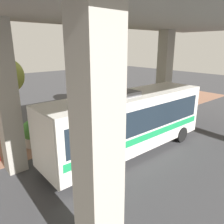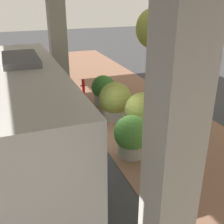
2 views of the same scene
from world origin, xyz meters
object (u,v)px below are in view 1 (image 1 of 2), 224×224
at_px(planter_front, 62,125).
at_px(planter_extra, 33,133).
at_px(bus, 129,119).
at_px(street_tree_far, 101,62).
at_px(planter_middle, 86,115).
at_px(street_tree_near, 10,76).
at_px(planter_back, 109,118).

distance_m(planter_front, planter_extra, 1.97).
relative_size(bus, planter_front, 5.48).
xyz_separation_m(bus, street_tree_far, (-7.57, 3.95, 2.63)).
bearing_deg(planter_middle, bus, -3.25).
distance_m(bus, street_tree_near, 8.55).
height_order(planter_extra, street_tree_far, street_tree_far).
relative_size(planter_front, planter_middle, 0.93).
bearing_deg(planter_back, street_tree_far, 149.04).
bearing_deg(bus, planter_back, 156.47).
relative_size(planter_middle, street_tree_far, 0.32).
relative_size(planter_middle, planter_back, 1.22).
bearing_deg(street_tree_far, bus, -27.56).
relative_size(planter_extra, street_tree_near, 0.33).
distance_m(bus, planter_back, 4.09).
bearing_deg(planter_front, planter_middle, 100.55).
xyz_separation_m(planter_front, planter_extra, (-0.05, -1.97, -0.05)).
relative_size(planter_middle, street_tree_near, 0.39).
bearing_deg(bus, planter_extra, -137.81).
distance_m(planter_middle, street_tree_near, 5.82).
relative_size(planter_middle, planter_extra, 1.19).
bearing_deg(planter_back, planter_front, -101.25).
distance_m(planter_back, street_tree_far, 5.99).
bearing_deg(planter_extra, planter_back, 82.20).
bearing_deg(street_tree_near, planter_middle, 59.25).
xyz_separation_m(planter_middle, street_tree_near, (-2.55, -4.28, 3.00)).
height_order(planter_middle, planter_extra, planter_middle).
distance_m(planter_front, planter_middle, 2.29).
relative_size(bus, street_tree_far, 1.60).
distance_m(bus, planter_extra, 5.98).
bearing_deg(planter_middle, street_tree_far, 127.78).
bearing_deg(street_tree_near, street_tree_far, 92.21).
height_order(bus, planter_front, bus).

